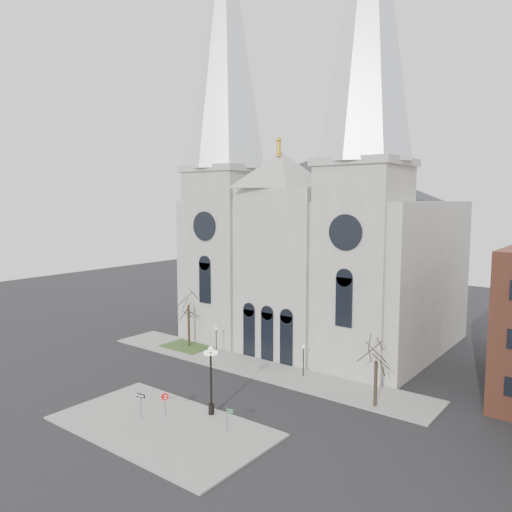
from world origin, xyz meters
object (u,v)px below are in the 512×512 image
Objects in this scene: one_way_sign at (141,401)px; street_name_sign at (228,417)px; globe_lamp at (211,372)px; stop_sign at (165,399)px.

one_way_sign is 1.14× the size of street_name_sign.
globe_lamp reaches higher than one_way_sign.
globe_lamp is at bearing 33.19° from stop_sign.
globe_lamp is (2.70, 2.70, 2.18)m from stop_sign.
one_way_sign is 7.74m from street_name_sign.
one_way_sign is (-4.09, -4.15, -2.21)m from globe_lamp.
one_way_sign reaches higher than stop_sign.
globe_lamp is 6.23m from one_way_sign.
stop_sign is 2.01m from one_way_sign.
stop_sign is at bearing 169.61° from street_name_sign.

